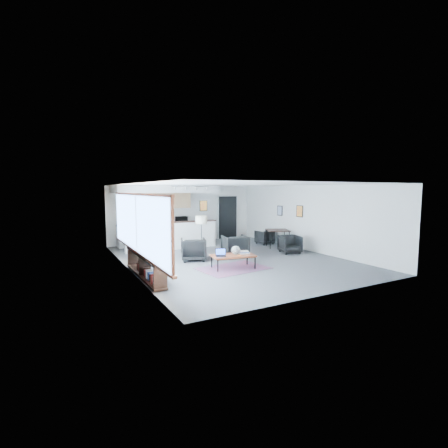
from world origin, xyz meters
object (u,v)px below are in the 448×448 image
laptop (221,254)px  coffee_table (233,256)px  book_stack (244,252)px  dining_chair_far (265,238)px  microwave (181,219)px  ceramic_pot (236,250)px  dining_chair_near (290,245)px  dining_table (278,231)px  armchair_right (235,245)px  armchair_left (193,248)px  floor_lamp (201,221)px

laptop → coffee_table: bearing=18.6°
book_stack → dining_chair_far: dining_chair_far is taller
book_stack → microwave: size_ratio=0.73×
laptop → dining_chair_far: size_ratio=0.65×
ceramic_pot → dining_chair_far: bearing=43.8°
coffee_table → book_stack: size_ratio=3.80×
book_stack → dining_chair_near: size_ratio=0.57×
dining_chair_near → dining_chair_far: bearing=96.4°
book_stack → dining_chair_far: 4.51m
ceramic_pot → microwave: size_ratio=0.54×
laptop → dining_table: bearing=54.9°
armchair_right → microwave: 4.04m
armchair_left → dining_chair_far: (4.12, 1.60, -0.13)m
ceramic_pot → floor_lamp: floor_lamp is taller
armchair_right → floor_lamp: size_ratio=0.59×
dining_chair_far → armchair_left: bearing=17.5°
floor_lamp → dining_table: (3.59, 0.16, -0.60)m
coffee_table → microwave: 5.49m
laptop → microwave: microwave is taller
dining_table → dining_chair_near: 1.34m
armchair_left → floor_lamp: bearing=-116.8°
armchair_right → dining_table: (2.57, 0.85, 0.25)m
coffee_table → floor_lamp: size_ratio=0.94×
armchair_right → dining_chair_far: bearing=-133.2°
laptop → armchair_left: 1.63m
laptop → ceramic_pot: size_ratio=1.38×
armchair_left → dining_chair_far: armchair_left is taller
microwave → dining_chair_far: bearing=-31.6°
armchair_right → dining_chair_far: 3.11m
laptop → dining_table: dining_table is taller
armchair_left → laptop: bearing=117.0°
coffee_table → laptop: (-0.41, 0.04, 0.10)m
book_stack → dining_chair_near: dining_chair_near is taller
microwave → dining_chair_near: bearing=-54.1°
armchair_right → floor_lamp: bearing=-22.1°
coffee_table → dining_chair_near: (3.15, 1.10, -0.07)m
ceramic_pot → floor_lamp: size_ratio=0.18×
dining_chair_near → microwave: bearing=138.1°
armchair_right → book_stack: bearing=82.2°
ceramic_pot → armchair_right: armchair_right is taller
armchair_left → dining_table: bearing=-151.4°
coffee_table → floor_lamp: 2.36m
armchair_right → dining_table: armchair_right is taller
coffee_table → floor_lamp: floor_lamp is taller
book_stack → microwave: microwave is taller
book_stack → floor_lamp: 2.39m
dining_table → microwave: (-3.13, 3.09, 0.42)m
dining_table → coffee_table: bearing=-146.3°
book_stack → armchair_left: size_ratio=0.43×
floor_lamp → ceramic_pot: bearing=-85.5°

